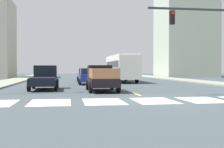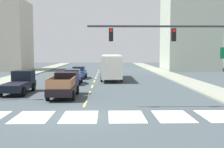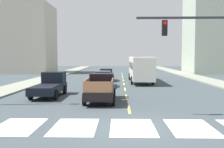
{
  "view_description": "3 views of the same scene",
  "coord_description": "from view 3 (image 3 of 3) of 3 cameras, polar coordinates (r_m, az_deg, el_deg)",
  "views": [
    {
      "loc": [
        -4.53,
        -15.03,
        1.72
      ],
      "look_at": [
        -0.79,
        9.73,
        1.23
      ],
      "focal_mm": 47.14,
      "sensor_mm": 36.0,
      "label": 1
    },
    {
      "loc": [
        1.55,
        -15.57,
        3.74
      ],
      "look_at": [
        2.18,
        15.58,
        1.21
      ],
      "focal_mm": 43.83,
      "sensor_mm": 36.0,
      "label": 2
    },
    {
      "loc": [
        -0.65,
        -11.58,
        3.27
      ],
      "look_at": [
        -1.28,
        12.24,
        1.66
      ],
      "focal_mm": 40.47,
      "sensor_mm": 36.0,
      "label": 3
    }
  ],
  "objects": [
    {
      "name": "city_bus",
      "position": [
        33.05,
        6.42,
        1.55
      ],
      "size": [
        2.72,
        10.8,
        3.32
      ],
      "rotation": [
        0.0,
        0.0,
        -0.02
      ],
      "color": "silver",
      "rests_on": "ground"
    },
    {
      "name": "crosswalk_stripe_1",
      "position": [
        12.94,
        -20.53,
        -11.02
      ],
      "size": [
        2.06,
        3.07,
        0.01
      ],
      "primitive_type": "cube",
      "color": "white",
      "rests_on": "ground"
    },
    {
      "name": "lane_dash_6",
      "position": [
        45.7,
        2.31,
        -0.24
      ],
      "size": [
        0.16,
        2.4,
        0.01
      ],
      "primitive_type": "cube",
      "color": "#D9D554",
      "rests_on": "ground"
    },
    {
      "name": "pickup_dark",
      "position": [
        21.87,
        -13.74,
        -2.42
      ],
      "size": [
        2.18,
        5.2,
        1.96
      ],
      "rotation": [
        0.0,
        0.0,
        -0.04
      ],
      "color": "black",
      "rests_on": "ground"
    },
    {
      "name": "lane_dash_3",
      "position": [
        30.76,
        2.71,
        -2.24
      ],
      "size": [
        0.16,
        2.4,
        0.01
      ],
      "primitive_type": "cube",
      "color": "#D9D554",
      "rests_on": "ground"
    },
    {
      "name": "pickup_stakebed",
      "position": [
        19.02,
        -2.54,
        -3.2
      ],
      "size": [
        2.18,
        5.2,
        1.96
      ],
      "rotation": [
        0.0,
        0.0,
        -0.02
      ],
      "color": "black",
      "rests_on": "ground"
    },
    {
      "name": "tower_tall_centre",
      "position": [
        56.32,
        22.04,
        14.28
      ],
      "size": [
        10.12,
        9.61,
        27.45
      ],
      "primitive_type": "cube",
      "color": "#AAB5A2",
      "rests_on": "ground"
    },
    {
      "name": "block_mid_left",
      "position": [
        54.98,
        -18.19,
        7.49
      ],
      "size": [
        9.29,
        9.44,
        13.87
      ],
      "primitive_type": "cube",
      "color": "#B0AA99",
      "rests_on": "ground"
    },
    {
      "name": "sidewalk_left",
      "position": [
        31.7,
        -18.72,
        -2.13
      ],
      "size": [
        3.25,
        110.0,
        0.15
      ],
      "primitive_type": "cube",
      "color": "gray",
      "rests_on": "ground"
    },
    {
      "name": "crosswalk_stripe_2",
      "position": [
        12.21,
        -8.42,
        -11.71
      ],
      "size": [
        2.06,
        3.07,
        0.01
      ],
      "primitive_type": "cube",
      "color": "white",
      "rests_on": "ground"
    },
    {
      "name": "lane_dash_1",
      "position": [
        20.85,
        3.29,
        -5.17
      ],
      "size": [
        0.16,
        2.4,
        0.01
      ],
      "primitive_type": "cube",
      "color": "#D9D554",
      "rests_on": "ground"
    },
    {
      "name": "crosswalk_stripe_3",
      "position": [
        12.05,
        4.65,
        -11.89
      ],
      "size": [
        2.06,
        3.07,
        0.01
      ],
      "primitive_type": "cube",
      "color": "white",
      "rests_on": "ground"
    },
    {
      "name": "sedan_mid",
      "position": [
        27.99,
        -2.04,
        -1.09
      ],
      "size": [
        2.02,
        4.4,
        1.72
      ],
      "rotation": [
        0.0,
        0.0,
        -0.02
      ],
      "color": "navy",
      "rests_on": "ground"
    },
    {
      "name": "lane_dash_4",
      "position": [
        35.74,
        2.54,
        -1.39
      ],
      "size": [
        0.16,
        2.4,
        0.01
      ],
      "primitive_type": "cube",
      "color": "#D9D554",
      "rests_on": "ground"
    },
    {
      "name": "lane_dash_2",
      "position": [
        25.8,
        2.94,
        -3.42
      ],
      "size": [
        0.16,
        2.4,
        0.01
      ],
      "primitive_type": "cube",
      "color": "#D9D554",
      "rests_on": "ground"
    },
    {
      "name": "lane_dash_7",
      "position": [
        50.69,
        2.23,
        0.16
      ],
      "size": [
        0.16,
        2.4,
        0.01
      ],
      "primitive_type": "cube",
      "color": "#D9D554",
      "rests_on": "ground"
    },
    {
      "name": "ground_plane",
      "position": [
        12.05,
        4.65,
        -11.9
      ],
      "size": [
        160.0,
        160.0,
        0.0
      ],
      "primitive_type": "plane",
      "color": "#3B464A"
    },
    {
      "name": "lane_dash_0",
      "position": [
        15.94,
        3.85,
        -7.99
      ],
      "size": [
        0.16,
        2.4,
        0.01
      ],
      "primitive_type": "cube",
      "color": "#D9D554",
      "rests_on": "ground"
    },
    {
      "name": "lane_dash_5",
      "position": [
        40.72,
        2.41,
        -0.75
      ],
      "size": [
        0.16,
        2.4,
        0.01
      ],
      "primitive_type": "cube",
      "color": "#D9D554",
      "rests_on": "ground"
    },
    {
      "name": "sedan_far",
      "position": [
        34.65,
        -1.24,
        -0.13
      ],
      "size": [
        2.02,
        4.4,
        1.72
      ],
      "rotation": [
        0.0,
        0.0,
        0.03
      ],
      "color": "navy",
      "rests_on": "ground"
    },
    {
      "name": "crosswalk_stripe_4",
      "position": [
        12.5,
        17.4,
        -11.48
      ],
      "size": [
        2.06,
        3.07,
        0.01
      ],
      "primitive_type": "cube",
      "color": "white",
      "rests_on": "ground"
    },
    {
      "name": "sidewalk_right",
      "position": [
        32.18,
        23.89,
        -2.17
      ],
      "size": [
        3.25,
        110.0,
        0.15
      ],
      "primitive_type": "cube",
      "color": "gray",
      "rests_on": "ground"
    }
  ]
}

